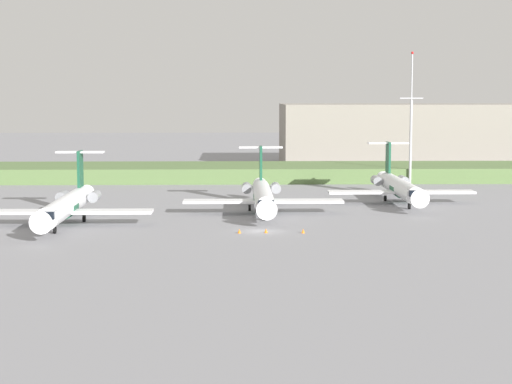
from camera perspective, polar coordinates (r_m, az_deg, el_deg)
The scene contains 10 objects.
ground_plane at distance 138.36m, azimuth -0.13°, elevation -0.63°, with size 500.00×500.00×0.00m, color gray.
grass_berm at distance 174.16m, azimuth -0.39°, elevation 1.31°, with size 320.00×20.00×2.92m, color #597542.
regional_jet_nearest at distance 116.99m, azimuth -12.31°, elevation -0.83°, with size 22.81×31.00×9.00m.
regional_jet_second at distance 125.39m, azimuth 0.46°, elevation -0.20°, with size 22.81×31.00×9.00m.
regional_jet_third at distance 138.84m, azimuth 9.39°, elevation 0.36°, with size 22.81×31.00×9.00m.
antenna_mast at distance 166.44m, azimuth 10.13°, elevation 4.03°, with size 4.40×0.50×24.95m.
distant_hangar at distance 214.62m, azimuth 10.96°, elevation 3.73°, with size 68.84×29.18×14.68m, color gray.
safety_cone_front_marker at distance 106.93m, azimuth -1.10°, elevation -2.58°, with size 0.44×0.44×0.55m, color orange.
safety_cone_mid_marker at distance 107.16m, azimuth 0.66°, elevation -2.56°, with size 0.44×0.44×0.55m, color orange.
safety_cone_rear_marker at distance 107.15m, azimuth 3.11°, elevation -2.57°, with size 0.44×0.44×0.55m, color orange.
Camera 1 is at (-3.00, -107.28, 17.02)m, focal length 60.95 mm.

